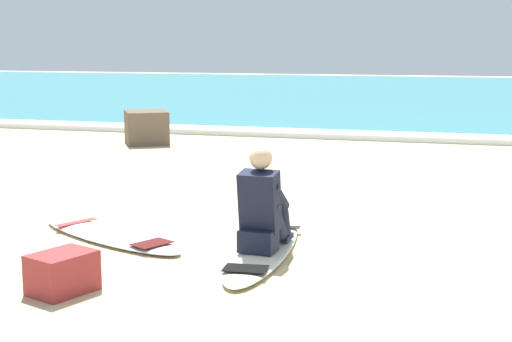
{
  "coord_description": "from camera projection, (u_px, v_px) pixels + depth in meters",
  "views": [
    {
      "loc": [
        2.67,
        -7.13,
        1.93
      ],
      "look_at": [
        0.42,
        0.69,
        0.55
      ],
      "focal_mm": 53.18,
      "sensor_mm": 36.0,
      "label": 1
    }
  ],
  "objects": [
    {
      "name": "ground_plane",
      "position": [
        198.0,
        232.0,
        7.81
      ],
      "size": [
        80.0,
        80.0,
        0.0
      ],
      "primitive_type": "plane",
      "color": "#CCB584"
    },
    {
      "name": "sea",
      "position": [
        401.0,
        93.0,
        28.68
      ],
      "size": [
        80.0,
        28.0,
        0.1
      ],
      "primitive_type": "cube",
      "color": "teal",
      "rests_on": "ground"
    },
    {
      "name": "breaking_foam",
      "position": [
        338.0,
        135.0,
        15.7
      ],
      "size": [
        80.0,
        0.9,
        0.11
      ],
      "primitive_type": "cube",
      "color": "white",
      "rests_on": "ground"
    },
    {
      "name": "surfboard_main",
      "position": [
        264.0,
        248.0,
        7.09
      ],
      "size": [
        0.71,
        2.53,
        0.08
      ],
      "color": "#EFE5C6",
      "rests_on": "ground"
    },
    {
      "name": "surfer_seated",
      "position": [
        262.0,
        209.0,
        6.89
      ],
      "size": [
        0.39,
        0.72,
        0.95
      ],
      "color": "black",
      "rests_on": "surfboard_main"
    },
    {
      "name": "surfboard_spare_near",
      "position": [
        110.0,
        235.0,
        7.56
      ],
      "size": [
        2.09,
        1.4,
        0.08
      ],
      "color": "silver",
      "rests_on": "ground"
    },
    {
      "name": "shoreline_rock",
      "position": [
        146.0,
        127.0,
        14.65
      ],
      "size": [
        1.12,
        1.15,
        0.64
      ],
      "primitive_type": "cube",
      "rotation": [
        0.0,
        0.0,
        2.11
      ],
      "color": "brown",
      "rests_on": "ground"
    },
    {
      "name": "beach_bag",
      "position": [
        62.0,
        273.0,
        5.9
      ],
      "size": [
        0.51,
        0.58,
        0.32
      ],
      "primitive_type": "cube",
      "rotation": [
        0.0,
        0.0,
        -0.36
      ],
      "color": "maroon",
      "rests_on": "ground"
    }
  ]
}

